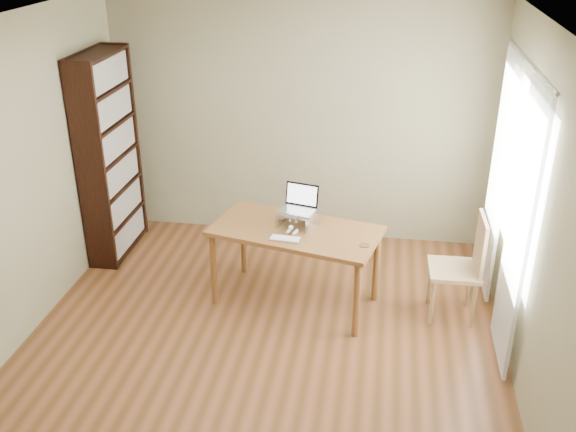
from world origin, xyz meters
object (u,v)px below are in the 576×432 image
object	(u,v)px
desk	(295,238)
laptop	(298,203)
keyboard	(285,239)
cat	(300,218)
chair	(464,264)
bookshelf	(109,156)

from	to	relation	value
desk	laptop	distance (m)	0.31
desk	keyboard	size ratio (longest dim) A/B	5.73
cat	chair	xyz separation A→B (m)	(1.45, -0.12, -0.28)
desk	keyboard	world-z (taller)	keyboard
chair	desk	bearing A→B (deg)	178.41
bookshelf	cat	bearing A→B (deg)	-16.92
bookshelf	laptop	world-z (taller)	bookshelf
laptop	cat	size ratio (longest dim) A/B	0.73
bookshelf	desk	world-z (taller)	bookshelf
laptop	cat	world-z (taller)	laptop
desk	chair	distance (m)	1.48
laptop	keyboard	xyz separation A→B (m)	(-0.06, -0.35, -0.18)
chair	laptop	bearing A→B (deg)	173.21
desk	chair	bearing A→B (deg)	13.26
desk	cat	size ratio (longest dim) A/B	3.38
desk	chair	size ratio (longest dim) A/B	1.64
laptop	keyboard	distance (m)	0.40
bookshelf	keyboard	size ratio (longest dim) A/B	7.54
bookshelf	laptop	xyz separation A→B (m)	(2.01, -0.59, -0.11)
bookshelf	laptop	size ratio (longest dim) A/B	6.05
laptop	chair	distance (m)	1.53
bookshelf	desk	xyz separation A→B (m)	(2.01, -0.73, -0.39)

